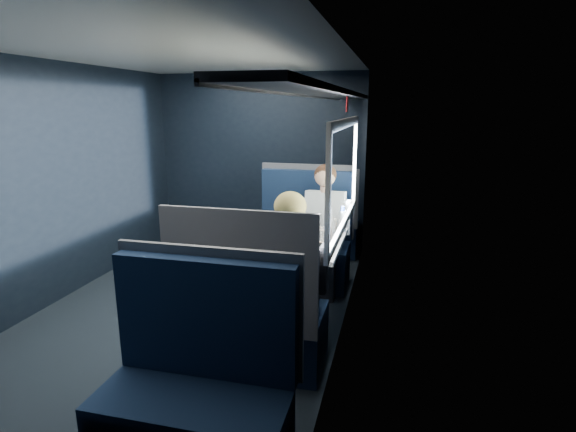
% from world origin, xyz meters
% --- Properties ---
extents(ground, '(2.80, 4.20, 0.01)m').
position_xyz_m(ground, '(0.00, 0.00, -0.01)').
color(ground, black).
extents(room_shell, '(3.00, 4.40, 2.40)m').
position_xyz_m(room_shell, '(0.02, 0.00, 1.48)').
color(room_shell, black).
rests_on(room_shell, ground).
extents(table, '(0.62, 1.00, 0.74)m').
position_xyz_m(table, '(1.03, 0.00, 0.66)').
color(table, '#54565E').
rests_on(table, ground).
extents(seat_bay_near, '(1.04, 0.62, 1.26)m').
position_xyz_m(seat_bay_near, '(0.84, 0.87, 0.42)').
color(seat_bay_near, '#0B1832').
rests_on(seat_bay_near, ground).
extents(seat_bay_far, '(1.04, 0.62, 1.26)m').
position_xyz_m(seat_bay_far, '(0.85, -0.87, 0.41)').
color(seat_bay_far, '#0B1832').
rests_on(seat_bay_far, ground).
extents(seat_row_front, '(1.04, 0.51, 1.16)m').
position_xyz_m(seat_row_front, '(0.85, 1.80, 0.41)').
color(seat_row_front, '#0B1832').
rests_on(seat_row_front, ground).
extents(seat_row_back, '(1.04, 0.51, 1.16)m').
position_xyz_m(seat_row_back, '(0.85, -1.80, 0.41)').
color(seat_row_back, '#0B1832').
rests_on(seat_row_back, ground).
extents(man, '(0.53, 0.56, 1.32)m').
position_xyz_m(man, '(1.10, 0.70, 0.72)').
color(man, black).
rests_on(man, ground).
extents(woman, '(0.53, 0.56, 1.32)m').
position_xyz_m(woman, '(1.10, -0.71, 0.73)').
color(woman, black).
rests_on(woman, ground).
extents(papers, '(0.63, 0.82, 0.01)m').
position_xyz_m(papers, '(1.01, -0.03, 0.74)').
color(papers, white).
rests_on(papers, table).
extents(laptop, '(0.28, 0.36, 0.25)m').
position_xyz_m(laptop, '(1.20, 0.12, 0.81)').
color(laptop, silver).
rests_on(laptop, table).
extents(bottle_small, '(0.07, 0.07, 0.24)m').
position_xyz_m(bottle_small, '(1.33, 0.37, 0.85)').
color(bottle_small, silver).
rests_on(bottle_small, table).
extents(cup, '(0.08, 0.08, 0.10)m').
position_xyz_m(cup, '(1.23, 0.43, 0.79)').
color(cup, white).
rests_on(cup, table).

